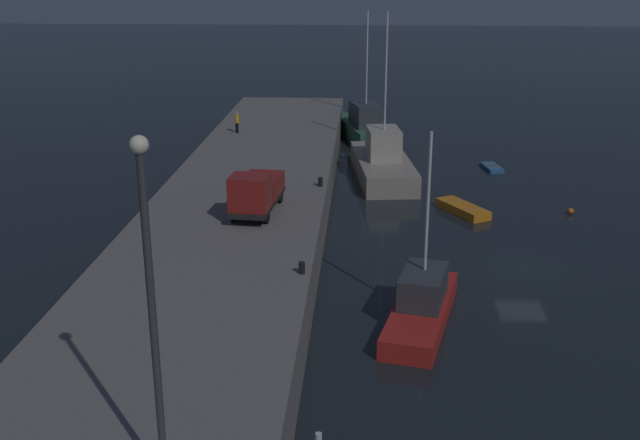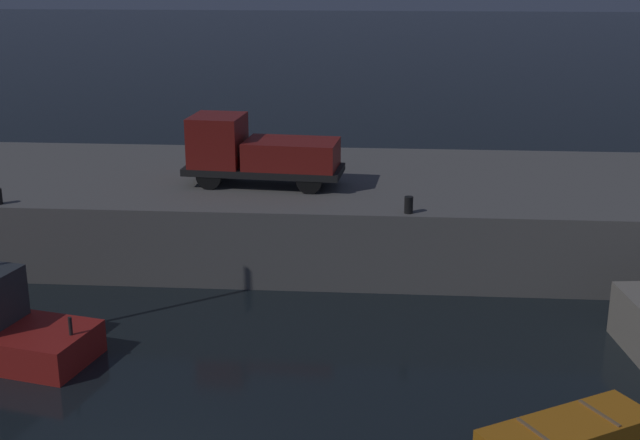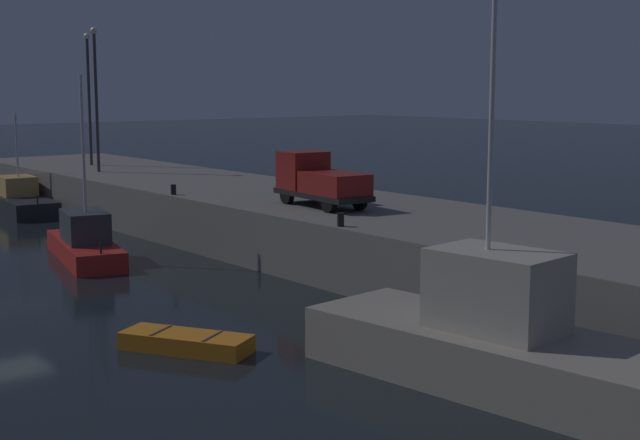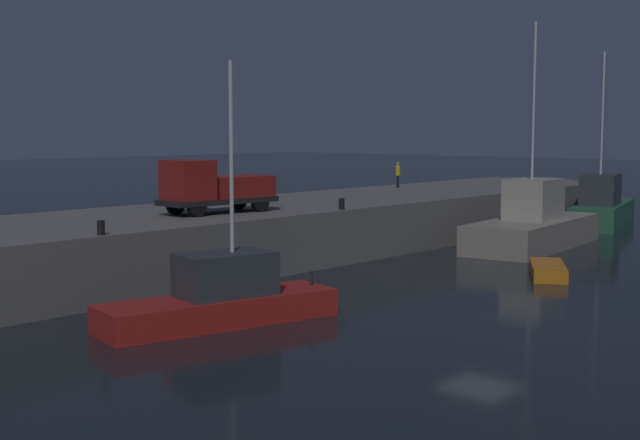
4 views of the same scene
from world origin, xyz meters
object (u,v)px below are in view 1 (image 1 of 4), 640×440
object	(u,v)px
mooring_buoy_near	(571,211)
rowboat_white_mid	(492,167)
dinghy_orange_near	(463,209)
dockworker	(237,121)
lamp_post_east	(151,297)
bollard_west	(320,182)
fishing_boat_white	(422,304)
utility_truck	(256,192)
bollard_central	(302,268)
fishing_boat_orange	(362,126)
fishing_boat_blue	(383,162)

from	to	relation	value
mooring_buoy_near	rowboat_white_mid	bearing A→B (deg)	17.10
dinghy_orange_near	dockworker	xyz separation A→B (m)	(11.18, 16.51, 3.32)
lamp_post_east	bollard_west	xyz separation A→B (m)	(27.67, -2.39, -5.04)
mooring_buoy_near	fishing_boat_white	bearing A→B (deg)	146.49
dockworker	bollard_west	xyz separation A→B (m)	(-14.58, -7.46, -0.69)
rowboat_white_mid	utility_truck	distance (m)	25.60
utility_truck	bollard_central	bearing A→B (deg)	-159.14
rowboat_white_mid	mooring_buoy_near	distance (m)	11.45
dinghy_orange_near	utility_truck	xyz separation A→B (m)	(-8.74, 12.17, 3.55)
dinghy_orange_near	dockworker	bearing A→B (deg)	55.90
mooring_buoy_near	utility_truck	distance (m)	21.39
bollard_central	lamp_post_east	bearing A→B (deg)	170.42
fishing_boat_orange	mooring_buoy_near	world-z (taller)	fishing_boat_orange
fishing_boat_white	utility_truck	xyz separation A→B (m)	(7.18, 8.45, 2.95)
fishing_boat_orange	mooring_buoy_near	size ratio (longest dim) A/B	28.15
lamp_post_east	utility_truck	distance (m)	22.72
rowboat_white_mid	dockworker	xyz separation A→B (m)	(0.06, 20.08, 3.45)
mooring_buoy_near	bollard_west	size ratio (longest dim) A/B	0.75
dinghy_orange_near	rowboat_white_mid	bearing A→B (deg)	-17.80
utility_truck	bollard_central	xyz separation A→B (m)	(-8.17, -3.11, -0.93)
fishing_boat_orange	bollard_central	xyz separation A→B (m)	(-37.91, 2.34, 1.65)
rowboat_white_mid	fishing_boat_orange	bearing A→B (deg)	46.15
fishing_boat_orange	lamp_post_east	bearing A→B (deg)	174.82
fishing_boat_orange	utility_truck	size ratio (longest dim) A/B	2.00
dinghy_orange_near	dockworker	distance (m)	20.21
dinghy_orange_near	fishing_boat_orange	bearing A→B (deg)	17.73
fishing_boat_blue	bollard_central	size ratio (longest dim) A/B	22.90
fishing_boat_blue	utility_truck	bearing A→B (deg)	157.12
dinghy_orange_near	mooring_buoy_near	distance (m)	6.94
mooring_buoy_near	bollard_west	distance (m)	16.60
rowboat_white_mid	bollard_west	bearing A→B (deg)	139.01
mooring_buoy_near	lamp_post_east	size ratio (longest dim) A/B	0.04
mooring_buoy_near	bollard_west	bearing A→B (deg)	102.61
mooring_buoy_near	bollard_central	size ratio (longest dim) A/B	0.77
lamp_post_east	dinghy_orange_near	bearing A→B (deg)	-20.22
bollard_west	bollard_central	distance (m)	13.51
mooring_buoy_near	fishing_boat_blue	bearing A→B (deg)	56.40
bollard_west	fishing_boat_white	bearing A→B (deg)	-156.93
dinghy_orange_near	rowboat_white_mid	world-z (taller)	dinghy_orange_near
rowboat_white_mid	dockworker	distance (m)	20.37
fishing_boat_blue	fishing_boat_white	world-z (taller)	fishing_boat_blue
fishing_boat_white	dockworker	distance (m)	30.09
fishing_boat_white	dockworker	size ratio (longest dim) A/B	5.15
fishing_boat_white	dinghy_orange_near	world-z (taller)	fishing_boat_white
utility_truck	fishing_boat_orange	bearing A→B (deg)	-10.38
fishing_boat_blue	rowboat_white_mid	xyz separation A→B (m)	(2.99, -8.61, -1.05)
dinghy_orange_near	bollard_west	size ratio (longest dim) A/B	7.84
fishing_boat_white	utility_truck	distance (m)	11.47
lamp_post_east	dockworker	size ratio (longest dim) A/B	5.48
fishing_boat_blue	bollard_central	bearing A→B (deg)	170.91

